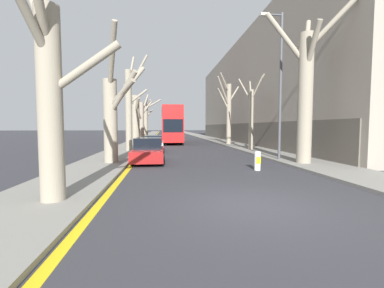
# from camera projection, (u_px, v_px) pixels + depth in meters

# --- Properties ---
(ground_plane) EXTENTS (300.00, 300.00, 0.00)m
(ground_plane) POSITION_uv_depth(u_px,v_px,m) (253.00, 206.00, 6.75)
(ground_plane) COLOR #333338
(sidewalk_left) EXTENTS (3.00, 120.00, 0.12)m
(sidewalk_left) POSITION_uv_depth(u_px,v_px,m) (147.00, 136.00, 55.68)
(sidewalk_left) COLOR gray
(sidewalk_left) RESTS_ON ground
(sidewalk_right) EXTENTS (3.00, 120.00, 0.12)m
(sidewalk_right) POSITION_uv_depth(u_px,v_px,m) (200.00, 136.00, 56.96)
(sidewalk_right) COLOR gray
(sidewalk_right) RESTS_ON ground
(building_facade_right) EXTENTS (10.08, 46.59, 13.12)m
(building_facade_right) POSITION_uv_depth(u_px,v_px,m) (269.00, 94.00, 35.31)
(building_facade_right) COLOR #9E9384
(building_facade_right) RESTS_ON ground
(kerb_line_stripe) EXTENTS (0.24, 120.00, 0.01)m
(kerb_line_stripe) POSITION_uv_depth(u_px,v_px,m) (155.00, 136.00, 55.87)
(kerb_line_stripe) COLOR yellow
(kerb_line_stripe) RESTS_ON ground
(street_tree_left_0) EXTENTS (2.80, 2.21, 6.29)m
(street_tree_left_0) POSITION_uv_depth(u_px,v_px,m) (50.00, 94.00, 6.63)
(street_tree_left_0) COLOR gray
(street_tree_left_0) RESTS_ON ground
(street_tree_left_1) EXTENTS (2.19, 4.51, 7.00)m
(street_tree_left_1) POSITION_uv_depth(u_px,v_px,m) (113.00, 112.00, 14.00)
(street_tree_left_1) COLOR gray
(street_tree_left_1) RESTS_ON ground
(street_tree_left_2) EXTENTS (2.10, 2.22, 8.23)m
(street_tree_left_2) POSITION_uv_depth(u_px,v_px,m) (129.00, 106.00, 21.07)
(street_tree_left_2) COLOR gray
(street_tree_left_2) RESTS_ON ground
(street_tree_left_3) EXTENTS (2.16, 2.35, 6.47)m
(street_tree_left_3) POSITION_uv_depth(u_px,v_px,m) (135.00, 118.00, 27.75)
(street_tree_left_3) COLOR gray
(street_tree_left_3) RESTS_ON ground
(street_tree_left_4) EXTENTS (2.96, 4.98, 6.69)m
(street_tree_left_4) POSITION_uv_depth(u_px,v_px,m) (141.00, 118.00, 34.62)
(street_tree_left_4) COLOR gray
(street_tree_left_4) RESTS_ON ground
(street_tree_left_5) EXTENTS (3.89, 3.40, 6.74)m
(street_tree_left_5) POSITION_uv_depth(u_px,v_px,m) (146.00, 119.00, 41.99)
(street_tree_left_5) COLOR gray
(street_tree_left_5) RESTS_ON ground
(street_tree_right_0) EXTENTS (4.02, 3.24, 8.47)m
(street_tree_right_0) POSITION_uv_depth(u_px,v_px,m) (305.00, 89.00, 13.76)
(street_tree_right_0) COLOR gray
(street_tree_right_0) RESTS_ON ground
(street_tree_right_1) EXTENTS (1.60, 3.79, 6.59)m
(street_tree_right_1) POSITION_uv_depth(u_px,v_px,m) (251.00, 113.00, 22.31)
(street_tree_right_1) COLOR gray
(street_tree_right_1) RESTS_ON ground
(street_tree_right_2) EXTENTS (3.34, 2.98, 8.04)m
(street_tree_right_2) POSITION_uv_depth(u_px,v_px,m) (228.00, 110.00, 29.43)
(street_tree_right_2) COLOR gray
(street_tree_right_2) RESTS_ON ground
(double_decker_bus) EXTENTS (2.44, 11.80, 4.51)m
(double_decker_bus) POSITION_uv_depth(u_px,v_px,m) (171.00, 123.00, 33.52)
(double_decker_bus) COLOR red
(double_decker_bus) RESTS_ON ground
(parked_car_0) EXTENTS (1.75, 4.14, 1.44)m
(parked_car_0) POSITION_uv_depth(u_px,v_px,m) (148.00, 151.00, 15.07)
(parked_car_0) COLOR maroon
(parked_car_0) RESTS_ON ground
(parked_car_1) EXTENTS (1.74, 4.45, 1.35)m
(parked_car_1) POSITION_uv_depth(u_px,v_px,m) (153.00, 144.00, 21.30)
(parked_car_1) COLOR silver
(parked_car_1) RESTS_ON ground
(lamp_post) EXTENTS (1.40, 0.20, 8.78)m
(lamp_post) POSITION_uv_depth(u_px,v_px,m) (279.00, 80.00, 15.30)
(lamp_post) COLOR #4C4F54
(lamp_post) RESTS_ON ground
(traffic_bollard) EXTENTS (0.29, 0.31, 0.91)m
(traffic_bollard) POSITION_uv_depth(u_px,v_px,m) (257.00, 161.00, 12.25)
(traffic_bollard) COLOR white
(traffic_bollard) RESTS_ON ground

